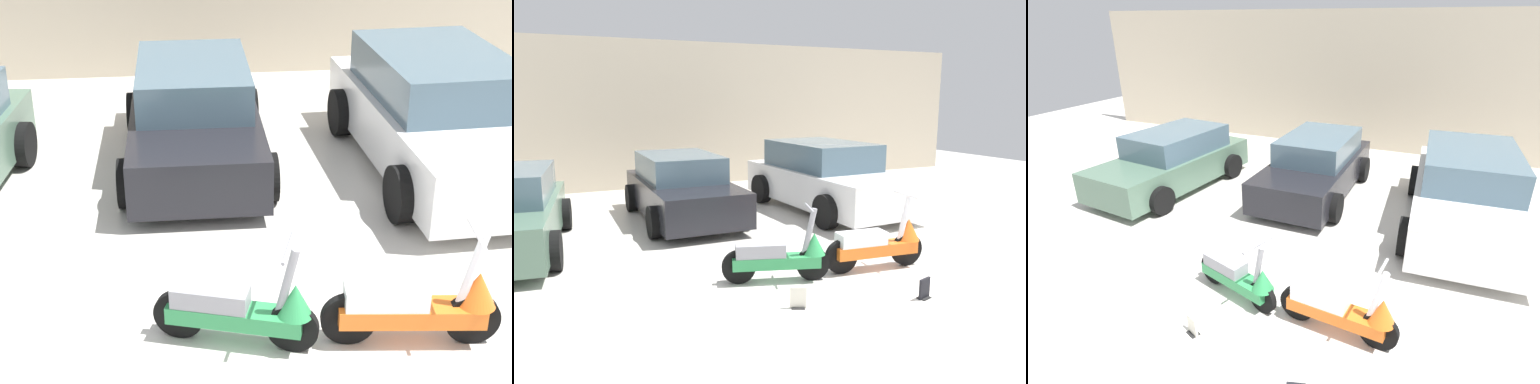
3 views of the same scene
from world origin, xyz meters
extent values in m
plane|color=silver|center=(0.00, 0.00, 0.00)|extent=(28.00, 28.00, 0.00)
cube|color=beige|center=(0.00, 8.97, 1.98)|extent=(19.60, 0.12, 3.97)
cylinder|color=black|center=(0.11, 0.87, 0.23)|extent=(0.46, 0.21, 0.46)
cylinder|color=black|center=(-0.85, 1.18, 0.23)|extent=(0.46, 0.21, 0.46)
cube|color=#2D8C4C|center=(-0.37, 1.02, 0.28)|extent=(1.22, 0.62, 0.16)
cube|color=gray|center=(-0.57, 1.09, 0.45)|extent=(0.72, 0.45, 0.18)
cylinder|color=gray|center=(0.06, 0.89, 0.69)|extent=(0.22, 0.14, 0.65)
cylinder|color=gray|center=(0.06, 0.89, 1.01)|extent=(0.19, 0.51, 0.03)
cone|color=#2D8C4C|center=(0.13, 0.87, 0.51)|extent=(0.38, 0.38, 0.30)
cylinder|color=black|center=(1.68, 0.82, 0.24)|extent=(0.49, 0.13, 0.49)
cylinder|color=black|center=(0.61, 0.93, 0.24)|extent=(0.49, 0.13, 0.49)
cube|color=orange|center=(1.14, 0.87, 0.30)|extent=(1.29, 0.42, 0.17)
cube|color=white|center=(0.92, 0.89, 0.48)|extent=(0.73, 0.35, 0.19)
cylinder|color=white|center=(1.62, 0.82, 0.73)|extent=(0.23, 0.10, 0.69)
cylinder|color=white|center=(1.62, 0.82, 1.07)|extent=(0.09, 0.56, 0.03)
cone|color=orange|center=(1.70, 0.82, 0.55)|extent=(0.36, 0.36, 0.32)
cylinder|color=black|center=(-3.07, 2.76, 0.30)|extent=(0.27, 0.61, 0.59)
cylinder|color=black|center=(-2.80, 5.15, 0.30)|extent=(0.27, 0.61, 0.59)
cube|color=black|center=(-0.56, 5.01, 0.48)|extent=(1.64, 3.88, 0.65)
cube|color=slate|center=(-0.56, 5.24, 1.06)|extent=(1.43, 2.18, 0.51)
cylinder|color=black|center=(0.26, 3.80, 0.29)|extent=(0.21, 0.59, 0.59)
cylinder|color=black|center=(-1.41, 3.81, 0.29)|extent=(0.21, 0.59, 0.59)
cylinder|color=black|center=(0.28, 6.20, 0.29)|extent=(0.21, 0.59, 0.59)
cylinder|color=black|center=(-1.39, 6.21, 0.29)|extent=(0.21, 0.59, 0.59)
cube|color=white|center=(2.56, 4.51, 0.55)|extent=(2.04, 4.46, 0.73)
cube|color=slate|center=(2.55, 4.77, 1.20)|extent=(1.72, 2.53, 0.57)
cylinder|color=black|center=(3.57, 3.20, 0.33)|extent=(0.26, 0.68, 0.67)
cylinder|color=black|center=(1.68, 3.11, 0.33)|extent=(0.26, 0.68, 0.67)
cylinder|color=black|center=(3.44, 5.91, 0.33)|extent=(0.26, 0.68, 0.67)
cylinder|color=black|center=(1.55, 5.82, 0.33)|extent=(0.26, 0.68, 0.67)
cube|color=black|center=(-0.51, 0.13, 0.01)|extent=(0.20, 0.18, 0.01)
cube|color=silver|center=(-0.51, 0.13, 0.13)|extent=(0.19, 0.11, 0.26)
cube|color=black|center=(1.05, -0.27, 0.01)|extent=(0.19, 0.16, 0.01)
cube|color=black|center=(1.05, -0.27, 0.13)|extent=(0.20, 0.08, 0.26)
camera|label=1|loc=(-0.79, -4.59, 4.20)|focal=55.00mm
camera|label=2|loc=(-3.15, -4.77, 2.47)|focal=35.00mm
camera|label=3|loc=(2.09, -3.04, 3.65)|focal=28.00mm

